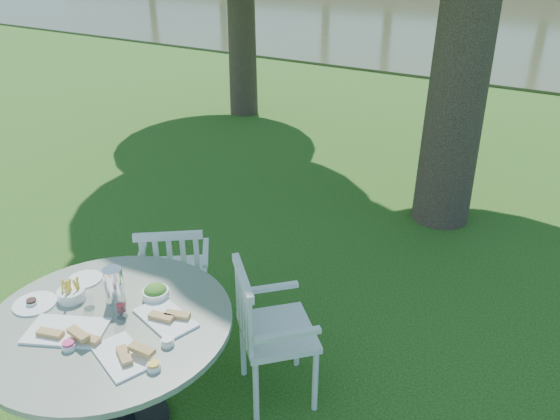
# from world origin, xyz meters

# --- Properties ---
(ground) EXTENTS (140.00, 140.00, 0.00)m
(ground) POSITION_xyz_m (0.00, 0.00, 0.00)
(ground) COLOR #153A0C
(ground) RESTS_ON ground
(table) EXTENTS (1.46, 1.46, 0.83)m
(table) POSITION_xyz_m (-0.10, -1.54, 0.68)
(table) COLOR black
(table) RESTS_ON ground
(chair_ne) EXTENTS (0.69, 0.69, 1.00)m
(chair_ne) POSITION_xyz_m (0.52, -0.84, 0.59)
(chair_ne) COLOR white
(chair_ne) RESTS_ON ground
(chair_nw) EXTENTS (0.67, 0.66, 0.97)m
(chair_nw) POSITION_xyz_m (-0.42, -0.65, 0.57)
(chair_nw) COLOR white
(chair_nw) RESTS_ON ground
(tableware) EXTENTS (1.18, 0.82, 0.23)m
(tableware) POSITION_xyz_m (-0.17, -1.48, 0.88)
(tableware) COLOR white
(tableware) RESTS_ON table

